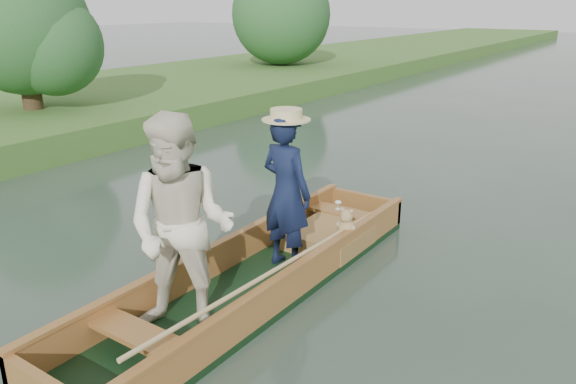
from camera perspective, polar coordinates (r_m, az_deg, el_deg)
The scene contains 3 objects.
ground at distance 6.15m, azimuth -3.23°, elevation -9.91°, with size 120.00×120.00×0.00m, color #283D30.
trees_far at distance 13.08m, azimuth 20.19°, elevation 15.77°, with size 22.97×15.74×4.53m.
punt at distance 5.55m, azimuth -5.43°, elevation -4.47°, with size 1.21×5.00×2.10m.
Camera 1 is at (3.35, -4.23, 2.95)m, focal length 35.00 mm.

